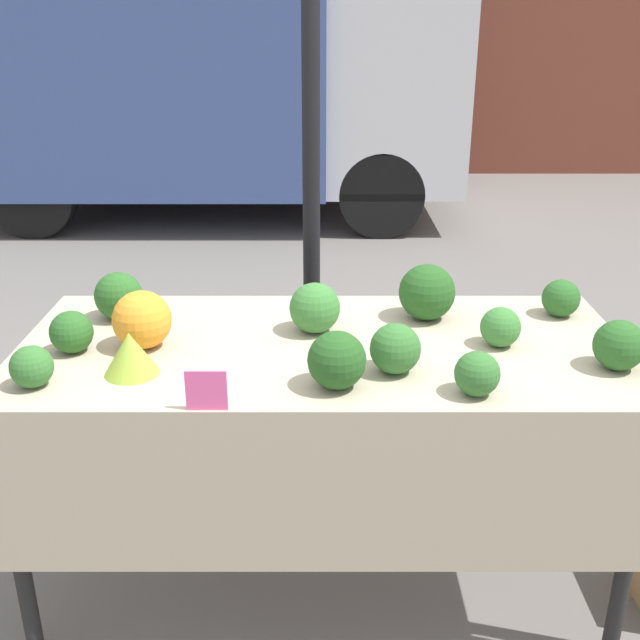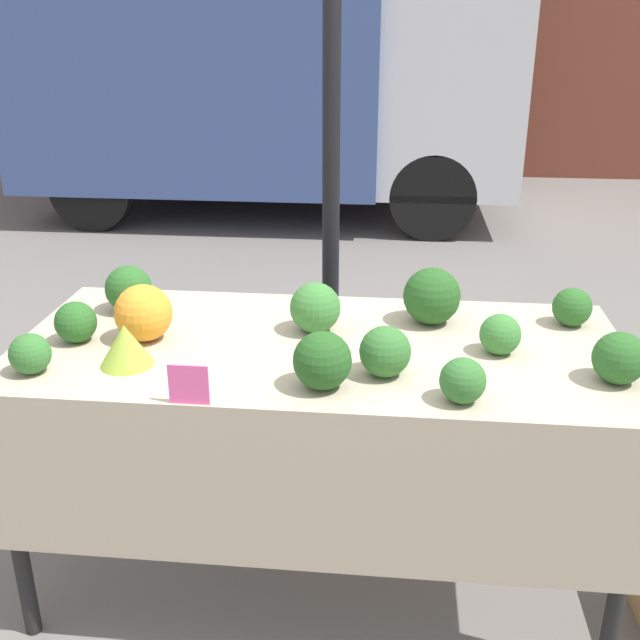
{
  "view_description": "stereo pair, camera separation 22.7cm",
  "coord_description": "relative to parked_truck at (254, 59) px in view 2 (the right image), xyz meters",
  "views": [
    {
      "loc": [
        -0.01,
        -2.11,
        1.81
      ],
      "look_at": [
        0.0,
        0.0,
        0.95
      ],
      "focal_mm": 42.0,
      "sensor_mm": 36.0,
      "label": 1
    },
    {
      "loc": [
        0.22,
        -2.1,
        1.81
      ],
      "look_at": [
        0.0,
        0.0,
        0.95
      ],
      "focal_mm": 42.0,
      "sensor_mm": 36.0,
      "label": 2
    }
  ],
  "objects": [
    {
      "name": "tent_pole",
      "position": [
        1.12,
        -4.38,
        -0.24
      ],
      "size": [
        0.07,
        0.07,
        2.39
      ],
      "color": "black",
      "rests_on": "ground_plane"
    },
    {
      "name": "broccoli_head_3",
      "position": [
        1.96,
        -4.99,
        -0.5
      ],
      "size": [
        0.13,
        0.13,
        0.13
      ],
      "color": "#285B23",
      "rests_on": "market_table"
    },
    {
      "name": "broccoli_head_8",
      "position": [
        1.51,
        -5.01,
        -0.47
      ],
      "size": [
        0.19,
        0.19,
        0.19
      ],
      "color": "#23511E",
      "rests_on": "market_table"
    },
    {
      "name": "ground_plane",
      "position": [
        1.16,
        -5.22,
        -1.43
      ],
      "size": [
        40.0,
        40.0,
        0.0
      ],
      "primitive_type": "plane",
      "color": "slate"
    },
    {
      "name": "broccoli_head_7",
      "position": [
        1.57,
        -5.55,
        -0.5
      ],
      "size": [
        0.12,
        0.12,
        0.12
      ],
      "color": "#336B2D",
      "rests_on": "market_table"
    },
    {
      "name": "broccoli_head_6",
      "position": [
        1.36,
        -5.42,
        -0.49
      ],
      "size": [
        0.14,
        0.14,
        0.14
      ],
      "color": "#336B2D",
      "rests_on": "market_table"
    },
    {
      "name": "broccoli_head_5",
      "position": [
        0.49,
        -5.01,
        -0.48
      ],
      "size": [
        0.16,
        0.16,
        0.16
      ],
      "color": "#285B23",
      "rests_on": "market_table"
    },
    {
      "name": "broccoli_head_1",
      "position": [
        2.0,
        -5.4,
        -0.49
      ],
      "size": [
        0.15,
        0.15,
        0.15
      ],
      "color": "#285B23",
      "rests_on": "market_table"
    },
    {
      "name": "broccoli_head_4",
      "position": [
        0.41,
        -5.28,
        -0.5
      ],
      "size": [
        0.13,
        0.13,
        0.13
      ],
      "color": "#285B23",
      "rests_on": "market_table"
    },
    {
      "name": "broccoli_head_9",
      "position": [
        0.37,
        -5.51,
        -0.5
      ],
      "size": [
        0.12,
        0.12,
        0.12
      ],
      "color": "#336B2D",
      "rests_on": "market_table"
    },
    {
      "name": "broccoli_head_2",
      "position": [
        1.2,
        -5.51,
        -0.48
      ],
      "size": [
        0.16,
        0.16,
        0.16
      ],
      "color": "#23511E",
      "rests_on": "market_table"
    },
    {
      "name": "broccoli_head_0",
      "position": [
        1.7,
        -5.24,
        -0.5
      ],
      "size": [
        0.12,
        0.12,
        0.12
      ],
      "color": "#387533",
      "rests_on": "market_table"
    },
    {
      "name": "romanesco_head",
      "position": [
        0.62,
        -5.43,
        -0.5
      ],
      "size": [
        0.16,
        0.16,
        0.12
      ],
      "color": "#93B238",
      "rests_on": "market_table"
    },
    {
      "name": "market_table",
      "position": [
        1.16,
        -5.29,
        -0.67
      ],
      "size": [
        1.87,
        0.86,
        0.87
      ],
      "color": "tan",
      "rests_on": "ground_plane"
    },
    {
      "name": "broccoli_head_10",
      "position": [
        1.14,
        -5.12,
        -0.48
      ],
      "size": [
        0.16,
        0.16,
        0.16
      ],
      "color": "#387533",
      "rests_on": "market_table"
    },
    {
      "name": "orange_cauliflower",
      "position": [
        0.62,
        -5.24,
        -0.47
      ],
      "size": [
        0.18,
        0.18,
        0.18
      ],
      "color": "orange",
      "rests_on": "market_table"
    },
    {
      "name": "parked_truck",
      "position": [
        0.0,
        0.0,
        0.0
      ],
      "size": [
        4.5,
        2.18,
        2.71
      ],
      "color": "#384C84",
      "rests_on": "ground_plane"
    },
    {
      "name": "price_sign",
      "position": [
        0.86,
        -5.64,
        -0.51
      ],
      "size": [
        0.11,
        0.01,
        0.11
      ],
      "color": "#F45B9E",
      "rests_on": "market_table"
    }
  ]
}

